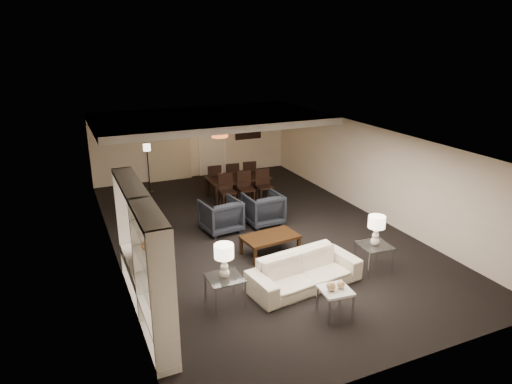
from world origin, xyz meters
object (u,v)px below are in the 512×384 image
Objects in this scene: side_table_right at (374,257)px; television at (138,249)px; pendant_light at (220,133)px; armchair_right at (263,209)px; marble_table at (335,302)px; sofa at (305,271)px; armchair_left at (221,216)px; chair_nl at (228,191)px; coffee_table at (270,245)px; chair_nr at (265,186)px; floor_lamp at (148,169)px; table_lamp_left at (224,261)px; dining_table at (238,188)px; chair_nm at (246,189)px; floor_speaker at (139,241)px; chair_fr at (248,175)px; chair_fl at (213,179)px; vase_amber at (146,244)px; vase_blue at (156,289)px; chair_fm at (231,177)px; table_lamp_right at (376,231)px; side_table_left at (225,291)px.

side_table_right is 4.91m from television.
pendant_light is at bearing 100.70° from side_table_right.
armchair_right is 4.48m from television.
sofa is at bearing 90.00° from marble_table.
chair_nl is at bearing -123.39° from armchair_left.
chair_nl is (0.18, 3.28, 0.27)m from coffee_table.
chair_nr is 3.81m from floor_lamp.
table_lamp_left is 0.35× the size of dining_table.
chair_nm is (1.38, 1.58, 0.07)m from armchair_left.
coffee_table is 1.17× the size of floor_speaker.
coffee_table is 4.79m from chair_fr.
chair_nm is (0.78, 3.28, 0.27)m from coffee_table.
chair_fl is (3.26, 5.36, -0.57)m from television.
floor_lamp reaches higher than armchair_right.
sofa is 13.35× the size of vase_amber.
vase_blue is (-3.11, -2.47, 0.93)m from coffee_table.
chair_fm reaches higher than sofa.
sofa is 1.70m from side_table_right.
vase_amber is at bearing -148.98° from coffee_table.
chair_fl is at bearing 3.43° from chair_fm.
side_table_right is 0.64× the size of chair_nm.
chair_fr is 0.62× the size of floor_lamp.
chair_nr is 1.43m from chair_fm.
armchair_right is 0.87× the size of floor_speaker.
chair_nm is at bearing 100.66° from side_table_right.
television reaches higher than vase_blue.
chair_nl and chair_fl have the same top height.
armchair_right is 3.57m from floor_speaker.
chair_fm is at bearing -95.78° from armchair_right.
armchair_right reaches higher than coffee_table.
chair_nr is at bearing 57.73° from table_lamp_left.
floor_lamp is at bearing -62.05° from armchair_right.
pendant_light is at bearing 63.44° from vase_blue.
armchair_right is 0.95× the size of chair_fl.
pendant_light is 6.64m from television.
vase_blue reaches higher than chair_nl.
pendant_light is 1.68m from chair_fr.
table_lamp_right is (1.20, -6.36, -1.00)m from pendant_light.
side_table_right is 0.40× the size of floor_lamp.
vase_amber is at bearing -101.11° from floor_lamp.
table_lamp_right reaches higher than side_table_right.
side_table_left is 0.64× the size of chair_fr.
table_lamp_left is 1.24× the size of marble_table.
chair_fm is (0.60, 0.00, 0.00)m from chair_fl.
chair_fm is at bearing 68.26° from chair_nl.
vase_blue is 7.32m from chair_nr.
pendant_light is 7.65m from marble_table.
table_lamp_left is 6.92m from chair_fr.
vase_blue is (-2.51, -4.17, 0.72)m from armchair_left.
chair_fl is 1.00× the size of chair_fr.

